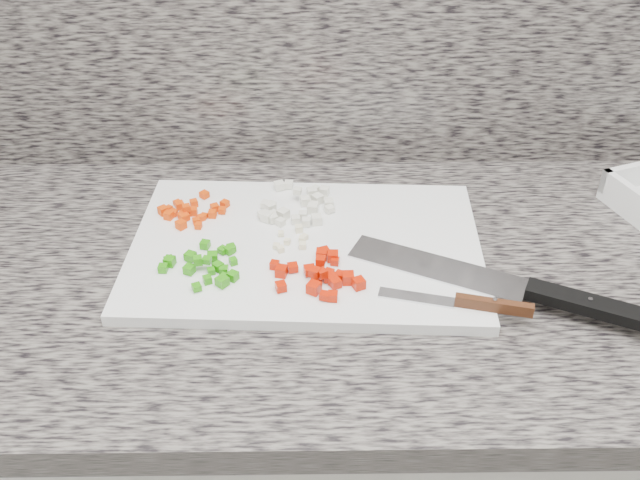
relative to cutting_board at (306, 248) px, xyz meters
The scene contains 10 objects.
cabinet 0.49m from the cutting_board, 15.82° to the right, with size 3.92×0.62×0.86m, color silver.
countertop 0.11m from the cutting_board, 15.82° to the right, with size 3.96×0.64×0.04m, color slate.
cutting_board is the anchor object (origin of this frame).
carrot_pile 0.19m from the cutting_board, 156.71° to the left, with size 0.11×0.10×0.02m.
onion_pile 0.09m from the cutting_board, 98.66° to the left, with size 0.12×0.12×0.02m.
green_pepper_pile 0.15m from the cutting_board, 157.55° to the right, with size 0.11×0.11×0.02m.
red_pepper_pile 0.08m from the cutting_board, 76.07° to the right, with size 0.13×0.11×0.02m.
garlic_pile 0.02m from the cutting_board, 168.34° to the left, with size 0.05×0.06×0.01m.
chef_knife 0.32m from the cutting_board, 21.69° to the right, with size 0.38×0.21×0.02m.
paring_knife 0.26m from the cutting_board, 33.36° to the right, with size 0.19×0.06×0.02m.
Camera 1 is at (-0.09, 0.64, 1.52)m, focal length 40.00 mm.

